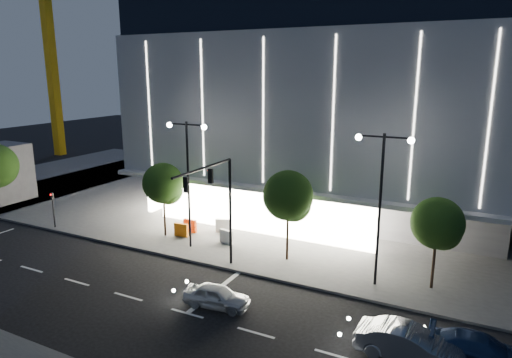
{
  "coord_description": "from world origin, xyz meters",
  "views": [
    {
      "loc": [
        14.89,
        -18.99,
        12.28
      ],
      "look_at": [
        1.02,
        8.34,
        5.0
      ],
      "focal_mm": 32.0,
      "sensor_mm": 36.0,
      "label": 1
    }
  ],
  "objects_px": {
    "street_lamp_west": "(188,166)",
    "tree_right": "(438,226)",
    "barrier_a": "(190,226)",
    "ped_signal_far": "(53,206)",
    "car_third": "(481,350)",
    "barrier_d": "(223,225)",
    "barrier_b": "(226,237)",
    "traffic_mast": "(218,196)",
    "street_lamp_east": "(381,188)",
    "tree_left": "(164,186)",
    "barrier_c": "(181,230)",
    "car_lead": "(217,296)",
    "car_second": "(409,344)",
    "tree_mid": "(288,198)",
    "tower_crane": "(51,10)"
  },
  "relations": [
    {
      "from": "barrier_c",
      "to": "barrier_a",
      "type": "bearing_deg",
      "value": 84.43
    },
    {
      "from": "ped_signal_far",
      "to": "car_second",
      "type": "xyz_separation_m",
      "value": [
        27.86,
        -4.81,
        -1.14
      ]
    },
    {
      "from": "barrier_c",
      "to": "ped_signal_far",
      "type": "bearing_deg",
      "value": -167.58
    },
    {
      "from": "ped_signal_far",
      "to": "traffic_mast",
      "type": "bearing_deg",
      "value": -4.15
    },
    {
      "from": "street_lamp_east",
      "to": "tree_left",
      "type": "bearing_deg",
      "value": 176.35
    },
    {
      "from": "car_lead",
      "to": "barrier_d",
      "type": "distance_m",
      "value": 11.33
    },
    {
      "from": "ped_signal_far",
      "to": "car_third",
      "type": "relative_size",
      "value": 0.69
    },
    {
      "from": "barrier_a",
      "to": "ped_signal_far",
      "type": "bearing_deg",
      "value": -156.83
    },
    {
      "from": "traffic_mast",
      "to": "barrier_d",
      "type": "distance_m",
      "value": 8.49
    },
    {
      "from": "tree_right",
      "to": "barrier_d",
      "type": "xyz_separation_m",
      "value": [
        -15.58,
        2.66,
        -3.23
      ]
    },
    {
      "from": "traffic_mast",
      "to": "tower_crane",
      "type": "bearing_deg",
      "value": 149.53
    },
    {
      "from": "tower_crane",
      "to": "tree_right",
      "type": "distance_m",
      "value": 60.22
    },
    {
      "from": "tree_mid",
      "to": "car_second",
      "type": "bearing_deg",
      "value": -39.71
    },
    {
      "from": "car_third",
      "to": "barrier_a",
      "type": "relative_size",
      "value": 3.97
    },
    {
      "from": "street_lamp_west",
      "to": "tree_right",
      "type": "bearing_deg",
      "value": 3.64
    },
    {
      "from": "car_second",
      "to": "barrier_c",
      "type": "relative_size",
      "value": 4.14
    },
    {
      "from": "barrier_d",
      "to": "barrier_b",
      "type": "bearing_deg",
      "value": -72.64
    },
    {
      "from": "car_second",
      "to": "car_lead",
      "type": "bearing_deg",
      "value": 90.82
    },
    {
      "from": "barrier_c",
      "to": "car_third",
      "type": "bearing_deg",
      "value": -21.0
    },
    {
      "from": "traffic_mast",
      "to": "car_lead",
      "type": "height_order",
      "value": "traffic_mast"
    },
    {
      "from": "street_lamp_east",
      "to": "barrier_d",
      "type": "xyz_separation_m",
      "value": [
        -12.55,
        3.68,
        -5.31
      ]
    },
    {
      "from": "car_lead",
      "to": "barrier_b",
      "type": "relative_size",
      "value": 3.28
    },
    {
      "from": "street_lamp_east",
      "to": "tree_right",
      "type": "distance_m",
      "value": 3.81
    },
    {
      "from": "barrier_b",
      "to": "car_lead",
      "type": "bearing_deg",
      "value": -49.28
    },
    {
      "from": "car_lead",
      "to": "car_second",
      "type": "distance_m",
      "value": 9.86
    },
    {
      "from": "barrier_d",
      "to": "traffic_mast",
      "type": "bearing_deg",
      "value": -80.08
    },
    {
      "from": "barrier_b",
      "to": "barrier_c",
      "type": "xyz_separation_m",
      "value": [
        -3.74,
        -0.29,
        0.0
      ]
    },
    {
      "from": "car_lead",
      "to": "street_lamp_west",
      "type": "bearing_deg",
      "value": 37.48
    },
    {
      "from": "barrier_c",
      "to": "car_lead",
      "type": "bearing_deg",
      "value": -47.38
    },
    {
      "from": "tree_right",
      "to": "barrier_a",
      "type": "distance_m",
      "value": 18.12
    },
    {
      "from": "barrier_a",
      "to": "barrier_b",
      "type": "distance_m",
      "value": 3.78
    },
    {
      "from": "ped_signal_far",
      "to": "tree_left",
      "type": "bearing_deg",
      "value": 15.61
    },
    {
      "from": "ped_signal_far",
      "to": "tree_left",
      "type": "relative_size",
      "value": 0.52
    },
    {
      "from": "traffic_mast",
      "to": "car_third",
      "type": "distance_m",
      "value": 15.54
    },
    {
      "from": "car_lead",
      "to": "ped_signal_far",
      "type": "bearing_deg",
      "value": 68.77
    },
    {
      "from": "ped_signal_far",
      "to": "tree_right",
      "type": "height_order",
      "value": "tree_right"
    },
    {
      "from": "barrier_b",
      "to": "barrier_d",
      "type": "relative_size",
      "value": 1.0
    },
    {
      "from": "barrier_a",
      "to": "car_third",
      "type": "bearing_deg",
      "value": -18.42
    },
    {
      "from": "car_second",
      "to": "barrier_a",
      "type": "relative_size",
      "value": 4.14
    },
    {
      "from": "street_lamp_east",
      "to": "car_lead",
      "type": "distance_m",
      "value": 10.76
    },
    {
      "from": "tree_left",
      "to": "car_second",
      "type": "bearing_deg",
      "value": -21.28
    },
    {
      "from": "street_lamp_east",
      "to": "car_third",
      "type": "height_order",
      "value": "street_lamp_east"
    },
    {
      "from": "barrier_c",
      "to": "barrier_d",
      "type": "distance_m",
      "value": 3.22
    },
    {
      "from": "street_lamp_east",
      "to": "tower_crane",
      "type": "height_order",
      "value": "tower_crane"
    },
    {
      "from": "street_lamp_east",
      "to": "tree_left",
      "type": "xyz_separation_m",
      "value": [
        -15.97,
        1.02,
        -1.92
      ]
    },
    {
      "from": "barrier_d",
      "to": "street_lamp_east",
      "type": "bearing_deg",
      "value": -35.67
    },
    {
      "from": "car_lead",
      "to": "tree_right",
      "type": "bearing_deg",
      "value": -60.91
    },
    {
      "from": "barrier_a",
      "to": "barrier_d",
      "type": "bearing_deg",
      "value": 31.41
    },
    {
      "from": "barrier_b",
      "to": "tree_mid",
      "type": "bearing_deg",
      "value": 6.31
    },
    {
      "from": "tree_right",
      "to": "car_second",
      "type": "height_order",
      "value": "tree_right"
    }
  ]
}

